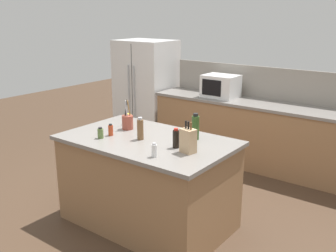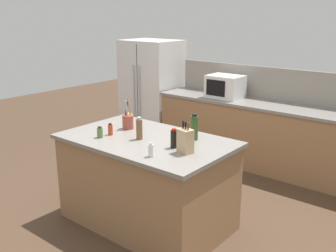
% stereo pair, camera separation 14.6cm
% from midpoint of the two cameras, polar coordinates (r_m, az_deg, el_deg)
% --- Properties ---
extents(ground_plane, '(14.00, 14.00, 0.00)m').
position_cam_midpoint_polar(ground_plane, '(4.33, -2.01, -13.71)').
color(ground_plane, '#473323').
extents(back_counter_run, '(3.38, 0.66, 0.94)m').
position_cam_midpoint_polar(back_counter_run, '(5.73, 14.87, -1.48)').
color(back_counter_run, '#936B47').
rests_on(back_counter_run, ground_plane).
extents(wall_backsplash, '(3.34, 0.03, 0.46)m').
position_cam_midpoint_polar(wall_backsplash, '(5.85, 16.66, 5.80)').
color(wall_backsplash, gray).
rests_on(wall_backsplash, back_counter_run).
extents(kitchen_island, '(1.73, 1.06, 0.94)m').
position_cam_midpoint_polar(kitchen_island, '(4.12, -2.07, -8.01)').
color(kitchen_island, '#936B47').
rests_on(kitchen_island, ground_plane).
extents(refrigerator, '(0.94, 0.75, 1.71)m').
position_cam_midpoint_polar(refrigerator, '(6.83, -1.75, 5.19)').
color(refrigerator, white).
rests_on(refrigerator, ground_plane).
extents(microwave, '(0.50, 0.39, 0.33)m').
position_cam_midpoint_polar(microwave, '(5.89, 8.99, 5.69)').
color(microwave, white).
rests_on(microwave, back_counter_run).
extents(knife_block, '(0.15, 0.13, 0.29)m').
position_cam_midpoint_polar(knife_block, '(3.52, 3.73, -2.15)').
color(knife_block, tan).
rests_on(knife_block, kitchen_island).
extents(utensil_crock, '(0.12, 0.12, 0.32)m').
position_cam_midpoint_polar(utensil_crock, '(4.27, -4.87, 0.68)').
color(utensil_crock, brown).
rests_on(utensil_crock, kitchen_island).
extents(salt_shaker, '(0.05, 0.05, 0.13)m').
position_cam_midpoint_polar(salt_shaker, '(3.44, -1.27, -3.53)').
color(salt_shaker, silver).
rests_on(salt_shaker, kitchen_island).
extents(olive_oil_bottle, '(0.08, 0.08, 0.27)m').
position_cam_midpoint_polar(olive_oil_bottle, '(3.89, 4.91, -0.21)').
color(olive_oil_bottle, '#2D4C1E').
rests_on(olive_oil_bottle, kitchen_island).
extents(pepper_grinder, '(0.06, 0.06, 0.23)m').
position_cam_midpoint_polar(pepper_grinder, '(3.90, -3.12, -0.42)').
color(pepper_grinder, brown).
rests_on(pepper_grinder, kitchen_island).
extents(honey_jar, '(0.08, 0.08, 0.13)m').
position_cam_midpoint_polar(honey_jar, '(4.45, -4.71, 1.02)').
color(honey_jar, gold).
rests_on(honey_jar, kitchen_island).
extents(spice_jar_oregano, '(0.06, 0.06, 0.11)m').
position_cam_midpoint_polar(spice_jar_oregano, '(4.01, -8.83, -0.94)').
color(spice_jar_oregano, '#567038').
rests_on(spice_jar_oregano, kitchen_island).
extents(spice_jar_paprika, '(0.05, 0.05, 0.12)m').
position_cam_midpoint_polar(spice_jar_paprika, '(4.08, -7.35, -0.51)').
color(spice_jar_paprika, '#B73D1E').
rests_on(spice_jar_paprika, kitchen_island).
extents(soy_sauce_bottle, '(0.06, 0.06, 0.19)m').
position_cam_midpoint_polar(soy_sauce_bottle, '(3.65, 1.99, -1.86)').
color(soy_sauce_bottle, black).
rests_on(soy_sauce_bottle, kitchen_island).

